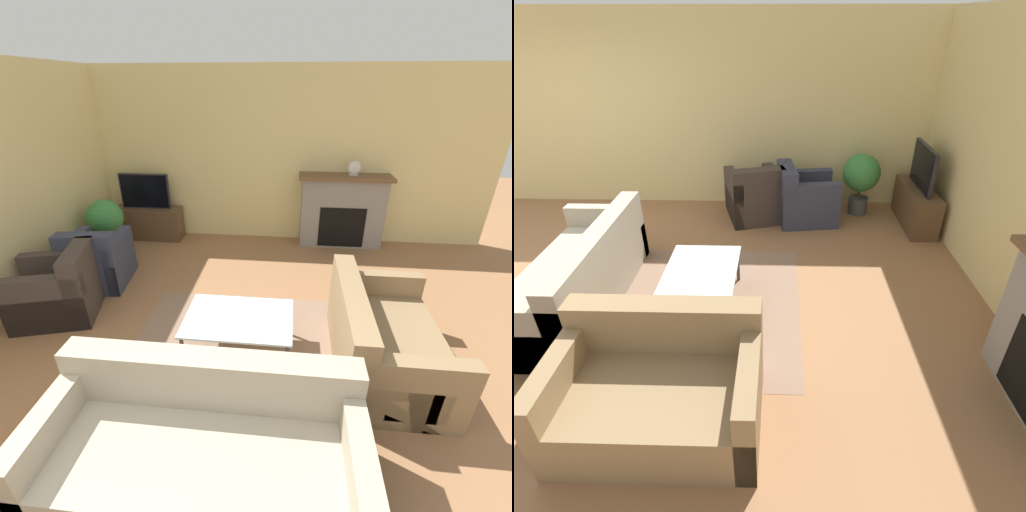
# 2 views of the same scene
# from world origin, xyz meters

# --- Properties ---
(wall_back) EXTENTS (7.82, 0.06, 2.70)m
(wall_back) POSITION_xyz_m (0.00, 5.04, 1.35)
(wall_back) COLOR beige
(wall_back) RESTS_ON ground_plane
(area_rug) EXTENTS (2.23, 1.91, 0.00)m
(area_rug) POSITION_xyz_m (0.31, 2.10, 0.00)
(area_rug) COLOR #896B56
(area_rug) RESTS_ON ground_plane
(fireplace) EXTENTS (1.42, 0.43, 1.16)m
(fireplace) POSITION_xyz_m (1.58, 4.82, 0.61)
(fireplace) COLOR gray
(fireplace) RESTS_ON ground_plane
(tv_stand) EXTENTS (1.12, 0.36, 0.54)m
(tv_stand) POSITION_xyz_m (-1.66, 4.75, 0.27)
(tv_stand) COLOR brown
(tv_stand) RESTS_ON ground_plane
(tv) EXTENTS (0.83, 0.06, 0.58)m
(tv) POSITION_xyz_m (-1.66, 4.75, 0.83)
(tv) COLOR #232328
(tv) RESTS_ON tv_stand
(couch_sectional) EXTENTS (2.02, 0.87, 0.82)m
(couch_sectional) POSITION_xyz_m (0.26, 0.81, 0.29)
(couch_sectional) COLOR #9E937F
(couch_sectional) RESTS_ON ground_plane
(couch_loveseat) EXTENTS (0.92, 1.42, 0.82)m
(couch_loveseat) POSITION_xyz_m (1.64, 2.01, 0.29)
(couch_loveseat) COLOR #8C704C
(couch_loveseat) RESTS_ON ground_plane
(armchair_by_window) EXTENTS (1.00, 0.93, 0.82)m
(armchair_by_window) POSITION_xyz_m (-1.83, 2.47, 0.30)
(armchair_by_window) COLOR #3D332D
(armchair_by_window) RESTS_ON ground_plane
(armchair_accent) EXTENTS (0.79, 0.88, 0.82)m
(armchair_accent) POSITION_xyz_m (-1.74, 3.19, 0.30)
(armchair_accent) COLOR #33384C
(armchair_accent) RESTS_ON ground_plane
(coffee_table) EXTENTS (1.03, 0.71, 0.42)m
(coffee_table) POSITION_xyz_m (0.31, 2.07, 0.38)
(coffee_table) COLOR #333338
(coffee_table) RESTS_ON ground_plane
(potted_plant) EXTENTS (0.54, 0.54, 0.90)m
(potted_plant) POSITION_xyz_m (-2.02, 4.01, 0.57)
(potted_plant) COLOR #47474C
(potted_plant) RESTS_ON ground_plane
(mantel_clock) EXTENTS (0.19, 0.07, 0.22)m
(mantel_clock) POSITION_xyz_m (1.69, 4.83, 1.28)
(mantel_clock) COLOR beige
(mantel_clock) RESTS_ON fireplace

